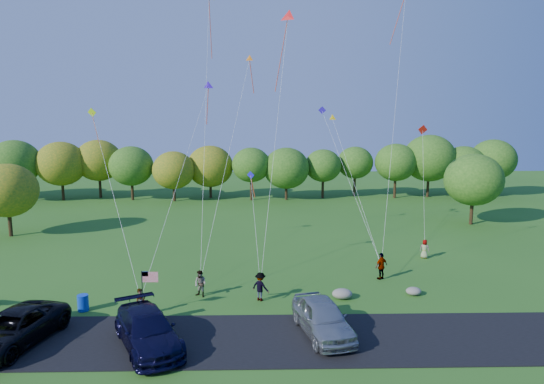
{
  "coord_description": "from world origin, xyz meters",
  "views": [
    {
      "loc": [
        1.88,
        -27.45,
        11.5
      ],
      "look_at": [
        2.63,
        6.0,
        6.11
      ],
      "focal_mm": 32.0,
      "sensor_mm": 36.0,
      "label": 1
    }
  ],
  "objects_px": {
    "flyer_a": "(141,302)",
    "flyer_e": "(425,249)",
    "minivan_silver": "(323,317)",
    "flyer_c": "(260,287)",
    "flyer_d": "(381,266)",
    "trash_barrel": "(83,303)",
    "minivan_dark": "(13,329)",
    "minivan_navy": "(148,330)",
    "flyer_b": "(200,284)"
  },
  "relations": [
    {
      "from": "minivan_dark",
      "to": "flyer_c",
      "type": "height_order",
      "value": "flyer_c"
    },
    {
      "from": "minivan_dark",
      "to": "flyer_d",
      "type": "height_order",
      "value": "flyer_d"
    },
    {
      "from": "minivan_dark",
      "to": "flyer_d",
      "type": "relative_size",
      "value": 3.23
    },
    {
      "from": "minivan_silver",
      "to": "flyer_a",
      "type": "bearing_deg",
      "value": 152.16
    },
    {
      "from": "minivan_silver",
      "to": "flyer_d",
      "type": "xyz_separation_m",
      "value": [
        5.23,
        8.64,
        -0.03
      ]
    },
    {
      "from": "flyer_d",
      "to": "minivan_navy",
      "type": "bearing_deg",
      "value": 0.84
    },
    {
      "from": "minivan_silver",
      "to": "flyer_a",
      "type": "distance_m",
      "value": 10.52
    },
    {
      "from": "flyer_b",
      "to": "flyer_c",
      "type": "bearing_deg",
      "value": 20.83
    },
    {
      "from": "minivan_navy",
      "to": "flyer_c",
      "type": "height_order",
      "value": "minivan_navy"
    },
    {
      "from": "minivan_dark",
      "to": "flyer_a",
      "type": "distance_m",
      "value": 6.55
    },
    {
      "from": "minivan_navy",
      "to": "flyer_d",
      "type": "relative_size",
      "value": 3.16
    },
    {
      "from": "minivan_dark",
      "to": "trash_barrel",
      "type": "bearing_deg",
      "value": 80.08
    },
    {
      "from": "minivan_silver",
      "to": "minivan_navy",
      "type": "bearing_deg",
      "value": 175.07
    },
    {
      "from": "flyer_e",
      "to": "trash_barrel",
      "type": "relative_size",
      "value": 1.58
    },
    {
      "from": "flyer_b",
      "to": "minivan_silver",
      "type": "bearing_deg",
      "value": -6.75
    },
    {
      "from": "trash_barrel",
      "to": "flyer_c",
      "type": "bearing_deg",
      "value": 7.35
    },
    {
      "from": "flyer_a",
      "to": "flyer_e",
      "type": "xyz_separation_m",
      "value": [
        20.12,
        10.85,
        -0.05
      ]
    },
    {
      "from": "minivan_silver",
      "to": "flyer_d",
      "type": "bearing_deg",
      "value": 46.11
    },
    {
      "from": "trash_barrel",
      "to": "minivan_silver",
      "type": "bearing_deg",
      "value": -14.42
    },
    {
      "from": "flyer_b",
      "to": "trash_barrel",
      "type": "distance_m",
      "value": 7.0
    },
    {
      "from": "minivan_navy",
      "to": "flyer_e",
      "type": "distance_m",
      "value": 23.93
    },
    {
      "from": "flyer_c",
      "to": "flyer_b",
      "type": "bearing_deg",
      "value": 21.88
    },
    {
      "from": "minivan_silver",
      "to": "flyer_e",
      "type": "relative_size",
      "value": 3.57
    },
    {
      "from": "flyer_a",
      "to": "flyer_e",
      "type": "height_order",
      "value": "flyer_a"
    },
    {
      "from": "minivan_dark",
      "to": "flyer_c",
      "type": "relative_size",
      "value": 3.43
    },
    {
      "from": "minivan_navy",
      "to": "flyer_b",
      "type": "xyz_separation_m",
      "value": [
        1.75,
        6.83,
        -0.09
      ]
    },
    {
      "from": "flyer_a",
      "to": "flyer_b",
      "type": "xyz_separation_m",
      "value": [
        3.07,
        2.88,
        0.04
      ]
    },
    {
      "from": "minivan_dark",
      "to": "flyer_c",
      "type": "bearing_deg",
      "value": 38.12
    },
    {
      "from": "minivan_dark",
      "to": "minivan_navy",
      "type": "relative_size",
      "value": 1.02
    },
    {
      "from": "minivan_silver",
      "to": "trash_barrel",
      "type": "height_order",
      "value": "minivan_silver"
    },
    {
      "from": "flyer_a",
      "to": "flyer_b",
      "type": "relative_size",
      "value": 0.95
    },
    {
      "from": "minivan_silver",
      "to": "flyer_c",
      "type": "distance_m",
      "value": 5.88
    },
    {
      "from": "minivan_dark",
      "to": "flyer_c",
      "type": "distance_m",
      "value": 13.64
    },
    {
      "from": "minivan_dark",
      "to": "flyer_e",
      "type": "bearing_deg",
      "value": 42.64
    },
    {
      "from": "minivan_dark",
      "to": "trash_barrel",
      "type": "height_order",
      "value": "minivan_dark"
    },
    {
      "from": "flyer_c",
      "to": "flyer_d",
      "type": "relative_size",
      "value": 0.94
    },
    {
      "from": "flyer_b",
      "to": "flyer_e",
      "type": "distance_m",
      "value": 18.82
    },
    {
      "from": "flyer_c",
      "to": "trash_barrel",
      "type": "bearing_deg",
      "value": 40.07
    },
    {
      "from": "minivan_dark",
      "to": "minivan_navy",
      "type": "bearing_deg",
      "value": 10.23
    },
    {
      "from": "flyer_e",
      "to": "trash_barrel",
      "type": "distance_m",
      "value": 25.76
    },
    {
      "from": "flyer_c",
      "to": "flyer_e",
      "type": "height_order",
      "value": "flyer_c"
    },
    {
      "from": "flyer_e",
      "to": "minivan_navy",
      "type": "bearing_deg",
      "value": 68.02
    },
    {
      "from": "minivan_silver",
      "to": "flyer_c",
      "type": "relative_size",
      "value": 3.02
    },
    {
      "from": "flyer_c",
      "to": "flyer_d",
      "type": "distance_m",
      "value": 9.28
    },
    {
      "from": "minivan_navy",
      "to": "minivan_silver",
      "type": "relative_size",
      "value": 1.11
    },
    {
      "from": "flyer_d",
      "to": "trash_barrel",
      "type": "bearing_deg",
      "value": -19.11
    },
    {
      "from": "flyer_b",
      "to": "trash_barrel",
      "type": "xyz_separation_m",
      "value": [
        -6.67,
        -2.08,
        -0.37
      ]
    },
    {
      "from": "flyer_c",
      "to": "minivan_dark",
      "type": "bearing_deg",
      "value": 57.65
    },
    {
      "from": "flyer_d",
      "to": "flyer_e",
      "type": "bearing_deg",
      "value": -167.85
    },
    {
      "from": "flyer_c",
      "to": "flyer_d",
      "type": "height_order",
      "value": "flyer_d"
    }
  ]
}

